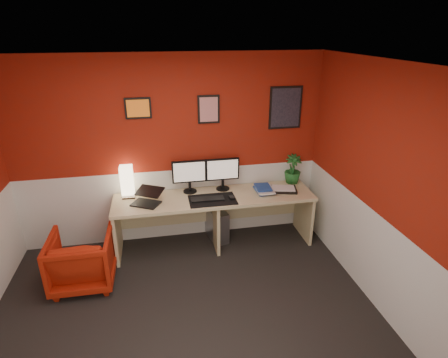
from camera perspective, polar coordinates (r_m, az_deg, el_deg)
ground at (r=3.95m, az=-5.60°, el=-21.90°), size 4.00×3.50×0.01m
ceiling at (r=2.82m, az=-7.63°, el=17.12°), size 4.00×3.50×0.01m
wall_back at (r=4.80m, az=-8.32°, el=4.15°), size 4.00×0.01×2.50m
wall_right at (r=3.86m, az=24.57°, el=-2.55°), size 0.01×3.50×2.50m
wainscot_back at (r=5.09m, az=-7.84°, el=-3.89°), size 4.00×0.01×1.00m
wainscot_right at (r=4.22m, az=22.82°, el=-11.81°), size 0.01×3.50×1.00m
desk at (r=4.90m, az=-1.46°, el=-6.58°), size 2.60×0.65×0.73m
shoji_lamp at (r=4.80m, az=-14.97°, el=-0.54°), size 0.16×0.16×0.40m
laptop at (r=4.58m, az=-12.29°, el=-2.67°), size 0.40×0.36×0.22m
monitor_left at (r=4.76m, az=-5.48°, el=1.16°), size 0.45×0.06×0.58m
monitor_right at (r=4.82m, az=-0.20°, el=1.55°), size 0.45×0.06×0.58m
desk_mat at (r=4.63m, az=-1.82°, el=-3.29°), size 0.60×0.38×0.01m
keyboard at (r=4.63m, az=-2.60°, el=-3.14°), size 0.42×0.15×0.02m
mouse at (r=4.64m, az=1.24°, el=-2.93°), size 0.07×0.10×0.03m
book_bottom at (r=4.85m, az=5.05°, el=-1.92°), size 0.24×0.31×0.03m
book_middle at (r=4.83m, az=5.14°, el=-1.75°), size 0.25×0.32×0.02m
book_top at (r=4.83m, az=5.02°, el=-1.40°), size 0.22×0.28×0.03m
zen_tray at (r=4.95m, az=9.29°, el=-1.63°), size 0.40×0.32×0.03m
potted_plant at (r=5.15m, az=10.77°, el=1.53°), size 0.24×0.24×0.41m
pc_tower at (r=5.11m, az=-1.17°, el=-7.01°), size 0.29×0.48×0.45m
armchair at (r=4.54m, az=-21.38°, el=-11.66°), size 0.69×0.71×0.64m
art_left at (r=4.63m, az=-13.37°, el=10.79°), size 0.32×0.02×0.26m
art_center at (r=4.69m, az=-2.43°, el=10.89°), size 0.28×0.02×0.36m
art_right at (r=4.95m, az=9.64°, el=11.00°), size 0.44×0.02×0.56m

